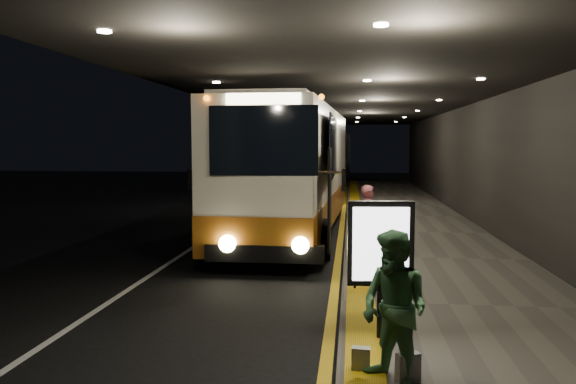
# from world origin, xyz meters

# --- Properties ---
(ground) EXTENTS (90.00, 90.00, 0.00)m
(ground) POSITION_xyz_m (0.00, 0.00, 0.00)
(ground) COLOR black
(lane_line_white) EXTENTS (0.12, 50.00, 0.01)m
(lane_line_white) POSITION_xyz_m (-1.80, 5.00, 0.01)
(lane_line_white) COLOR silver
(lane_line_white) RESTS_ON ground
(kerb_stripe_yellow) EXTENTS (0.18, 50.00, 0.01)m
(kerb_stripe_yellow) POSITION_xyz_m (2.35, 5.00, 0.01)
(kerb_stripe_yellow) COLOR gold
(kerb_stripe_yellow) RESTS_ON ground
(sidewalk) EXTENTS (4.50, 50.00, 0.15)m
(sidewalk) POSITION_xyz_m (4.75, 5.00, 0.07)
(sidewalk) COLOR #514C44
(sidewalk) RESTS_ON ground
(tactile_strip) EXTENTS (0.50, 50.00, 0.01)m
(tactile_strip) POSITION_xyz_m (2.85, 5.00, 0.16)
(tactile_strip) COLOR gold
(tactile_strip) RESTS_ON sidewalk
(terminal_wall) EXTENTS (0.10, 50.00, 6.00)m
(terminal_wall) POSITION_xyz_m (7.00, 5.00, 3.00)
(terminal_wall) COLOR black
(terminal_wall) RESTS_ON ground
(support_columns) EXTENTS (0.80, 24.80, 4.40)m
(support_columns) POSITION_xyz_m (-1.50, 4.00, 2.20)
(support_columns) COLOR black
(support_columns) RESTS_ON ground
(canopy) EXTENTS (9.00, 50.00, 0.40)m
(canopy) POSITION_xyz_m (2.50, 5.00, 4.60)
(canopy) COLOR black
(canopy) RESTS_ON support_columns
(coach_main) EXTENTS (3.19, 12.98, 4.02)m
(coach_main) POSITION_xyz_m (0.81, 5.10, 1.93)
(coach_main) COLOR beige
(coach_main) RESTS_ON ground
(coach_second) EXTENTS (2.39, 11.00, 3.45)m
(coach_second) POSITION_xyz_m (0.85, 19.46, 1.66)
(coach_second) COLOR beige
(coach_second) RESTS_ON ground
(coach_third) EXTENTS (2.95, 12.01, 3.75)m
(coach_third) POSITION_xyz_m (1.10, 29.77, 1.80)
(coach_third) COLOR beige
(coach_third) RESTS_ON ground
(passenger_boarding) EXTENTS (0.56, 0.72, 1.75)m
(passenger_boarding) POSITION_xyz_m (3.12, 1.28, 1.03)
(passenger_boarding) COLOR #B5545E
(passenger_boarding) RESTS_ON sidewalk
(passenger_waiting_green) EXTENTS (1.00, 1.01, 1.81)m
(passenger_waiting_green) POSITION_xyz_m (3.17, -6.60, 1.05)
(passenger_waiting_green) COLOR #457D4D
(passenger_waiting_green) RESTS_ON sidewalk
(bag_polka) EXTENTS (0.31, 0.23, 0.35)m
(bag_polka) POSITION_xyz_m (3.34, -6.52, 0.32)
(bag_polka) COLOR black
(bag_polka) RESTS_ON sidewalk
(bag_plain) EXTENTS (0.23, 0.14, 0.29)m
(bag_plain) POSITION_xyz_m (2.80, -6.23, 0.29)
(bag_plain) COLOR beige
(bag_plain) RESTS_ON sidewalk
(info_sign) EXTENTS (0.94, 0.20, 1.99)m
(info_sign) POSITION_xyz_m (3.08, -5.04, 1.49)
(info_sign) COLOR black
(info_sign) RESTS_ON sidewalk
(stanchion_post) EXTENTS (0.05, 0.05, 1.07)m
(stanchion_post) POSITION_xyz_m (2.75, -2.29, 0.68)
(stanchion_post) COLOR black
(stanchion_post) RESTS_ON sidewalk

